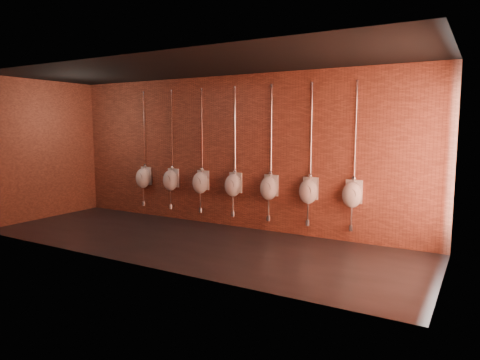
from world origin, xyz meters
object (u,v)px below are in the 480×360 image
object	(u,v)px
urinal_1	(171,180)
urinal_2	(201,182)
urinal_3	(233,185)
urinal_6	(352,194)
urinal_4	(269,187)
urinal_0	(143,177)
urinal_5	(308,190)

from	to	relation	value
urinal_1	urinal_2	world-z (taller)	same
urinal_3	urinal_6	world-z (taller)	same
urinal_1	urinal_4	size ratio (longest dim) A/B	1.00
urinal_4	urinal_6	distance (m)	1.68
urinal_0	urinal_4	world-z (taller)	same
urinal_4	urinal_5	size ratio (longest dim) A/B	1.00
urinal_2	urinal_5	distance (m)	2.52
urinal_3	urinal_4	bearing A→B (deg)	0.00
urinal_3	urinal_5	size ratio (longest dim) A/B	1.00
urinal_2	urinal_6	bearing A→B (deg)	0.00
urinal_3	urinal_4	distance (m)	0.84
urinal_1	urinal_4	xyz separation A→B (m)	(2.52, 0.00, 0.00)
urinal_4	urinal_6	xyz separation A→B (m)	(1.68, 0.00, 0.00)
urinal_0	urinal_1	distance (m)	0.84
urinal_5	urinal_6	world-z (taller)	same
urinal_1	urinal_3	xyz separation A→B (m)	(1.68, 0.00, 0.00)
urinal_1	urinal_4	bearing A→B (deg)	0.00
urinal_1	urinal_6	xyz separation A→B (m)	(4.20, 0.00, 0.00)
urinal_5	urinal_6	distance (m)	0.84
urinal_1	urinal_6	distance (m)	4.20
urinal_2	urinal_5	xyz separation A→B (m)	(2.52, 0.00, 0.00)
urinal_3	urinal_5	xyz separation A→B (m)	(1.68, 0.00, 0.00)
urinal_2	urinal_3	world-z (taller)	same
urinal_0	urinal_1	world-z (taller)	same
urinal_1	urinal_2	size ratio (longest dim) A/B	1.00
urinal_4	urinal_0	bearing A→B (deg)	180.00
urinal_2	urinal_5	bearing A→B (deg)	0.00
urinal_0	urinal_2	distance (m)	1.68
urinal_2	urinal_1	bearing A→B (deg)	180.00
urinal_4	urinal_5	bearing A→B (deg)	0.00
urinal_0	urinal_4	size ratio (longest dim) A/B	1.00
urinal_5	urinal_4	bearing A→B (deg)	180.00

